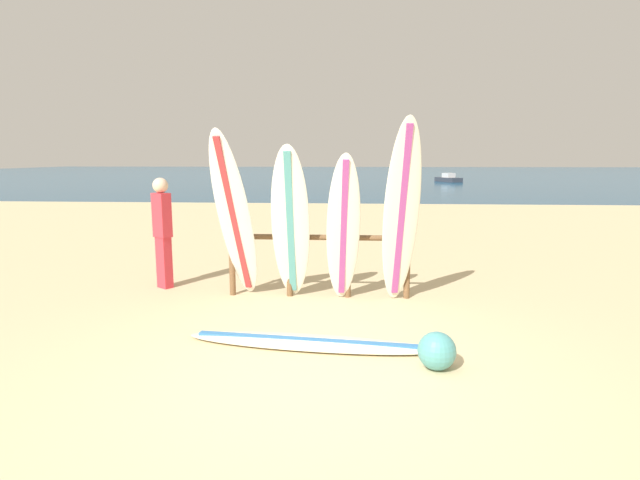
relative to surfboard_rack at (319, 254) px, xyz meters
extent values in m
plane|color=#D3BC8C|center=(0.15, -2.96, -0.64)|extent=(120.00, 120.00, 0.00)
cube|color=navy|center=(0.15, 55.04, -0.64)|extent=(120.00, 80.00, 0.01)
cylinder|color=brown|center=(-1.29, 0.00, -0.12)|extent=(0.09, 0.09, 1.04)
cylinder|color=brown|center=(-0.43, 0.00, -0.12)|extent=(0.09, 0.09, 1.04)
cylinder|color=brown|center=(0.43, 0.00, -0.12)|extent=(0.09, 0.09, 1.04)
cylinder|color=brown|center=(1.29, 0.00, -0.12)|extent=(0.09, 0.09, 1.04)
cylinder|color=brown|center=(0.00, 0.00, 0.24)|extent=(2.68, 0.08, 0.08)
ellipsoid|color=white|center=(-1.14, -0.39, 0.57)|extent=(0.65, 1.23, 2.42)
cube|color=#B73338|center=(-1.14, -0.39, 0.57)|extent=(0.25, 1.09, 2.23)
ellipsoid|color=white|center=(-0.38, -0.26, 0.47)|extent=(0.54, 0.68, 2.22)
cube|color=teal|center=(-0.38, -0.26, 0.47)|extent=(0.10, 0.64, 2.05)
ellipsoid|color=white|center=(0.37, -0.29, 0.41)|extent=(0.54, 0.67, 2.11)
cube|color=#A53F8C|center=(0.37, -0.29, 0.41)|extent=(0.16, 0.59, 1.94)
ellipsoid|color=silver|center=(1.15, -0.35, 0.65)|extent=(0.60, 0.78, 2.58)
cube|color=#A53F8C|center=(1.15, -0.35, 0.65)|extent=(0.20, 0.68, 2.37)
ellipsoid|color=beige|center=(0.05, -1.97, -0.61)|extent=(2.81, 0.81, 0.07)
cube|color=#3372B2|center=(0.05, -1.97, -0.61)|extent=(2.55, 0.36, 0.08)
cube|color=#D8333F|center=(-2.46, 0.34, -0.24)|extent=(0.27, 0.25, 0.81)
cube|color=#D8333F|center=(-2.46, 0.34, 0.51)|extent=(0.33, 0.30, 0.68)
sphere|color=beige|center=(-2.46, 0.34, 0.97)|extent=(0.23, 0.23, 0.23)
cube|color=#333842|center=(8.11, 34.89, -0.46)|extent=(2.00, 2.62, 0.35)
cube|color=silver|center=(8.11, 34.89, -0.10)|extent=(1.03, 1.10, 0.36)
sphere|color=teal|center=(1.33, -2.51, -0.46)|extent=(0.37, 0.37, 0.37)
camera|label=1|loc=(0.53, -7.23, 1.40)|focal=28.36mm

